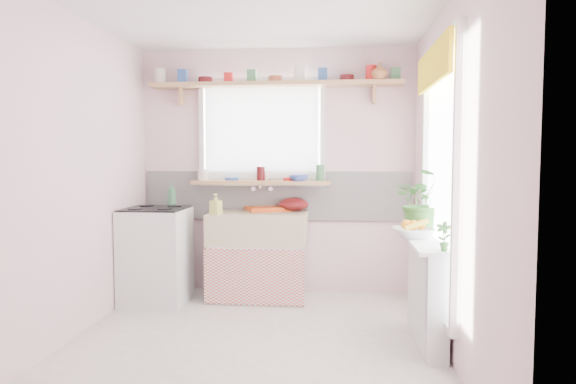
# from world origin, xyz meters

# --- Properties ---
(room) EXTENTS (3.20, 3.20, 3.20)m
(room) POSITION_xyz_m (0.66, 0.86, 1.37)
(room) COLOR silver
(room) RESTS_ON ground
(sink_unit) EXTENTS (0.95, 0.65, 1.11)m
(sink_unit) POSITION_xyz_m (-0.15, 1.29, 0.43)
(sink_unit) COLOR white
(sink_unit) RESTS_ON ground
(cooker) EXTENTS (0.58, 0.58, 0.93)m
(cooker) POSITION_xyz_m (-1.10, 1.05, 0.46)
(cooker) COLOR white
(cooker) RESTS_ON ground
(radiator_ledge) EXTENTS (0.22, 0.95, 0.78)m
(radiator_ledge) POSITION_xyz_m (1.30, 0.20, 0.40)
(radiator_ledge) COLOR white
(radiator_ledge) RESTS_ON ground
(windowsill) EXTENTS (1.40, 0.22, 0.04)m
(windowsill) POSITION_xyz_m (-0.15, 1.48, 1.14)
(windowsill) COLOR tan
(windowsill) RESTS_ON room
(pine_shelf) EXTENTS (2.52, 0.24, 0.04)m
(pine_shelf) POSITION_xyz_m (0.00, 1.47, 2.12)
(pine_shelf) COLOR tan
(pine_shelf) RESTS_ON room
(shelf_crockery) EXTENTS (2.47, 0.11, 0.12)m
(shelf_crockery) POSITION_xyz_m (-0.00, 1.47, 2.20)
(shelf_crockery) COLOR silver
(shelf_crockery) RESTS_ON pine_shelf
(sill_crockery) EXTENTS (1.35, 0.11, 0.12)m
(sill_crockery) POSITION_xyz_m (-0.15, 1.48, 1.22)
(sill_crockery) COLOR silver
(sill_crockery) RESTS_ON windowsill
(dish_tray) EXTENTS (0.52, 0.46, 0.04)m
(dish_tray) POSITION_xyz_m (-0.08, 1.50, 0.87)
(dish_tray) COLOR #EB4F14
(dish_tray) RESTS_ON sink_unit
(colander) EXTENTS (0.32, 0.32, 0.14)m
(colander) POSITION_xyz_m (0.18, 1.50, 0.92)
(colander) COLOR #5E1012
(colander) RESTS_ON sink_unit
(jade_plant) EXTENTS (0.50, 0.44, 0.53)m
(jade_plant) POSITION_xyz_m (1.33, 0.60, 1.04)
(jade_plant) COLOR #366C2B
(jade_plant) RESTS_ON radiator_ledge
(fruit_bowl) EXTENTS (0.37, 0.37, 0.08)m
(fruit_bowl) POSITION_xyz_m (1.21, 0.35, 0.81)
(fruit_bowl) COLOR silver
(fruit_bowl) RESTS_ON radiator_ledge
(herb_pot) EXTENTS (0.12, 0.11, 0.20)m
(herb_pot) POSITION_xyz_m (1.33, -0.20, 0.87)
(herb_pot) COLOR #3B702C
(herb_pot) RESTS_ON radiator_ledge
(soap_bottle_sink) EXTENTS (0.12, 0.12, 0.20)m
(soap_bottle_sink) POSITION_xyz_m (-0.53, 1.10, 0.95)
(soap_bottle_sink) COLOR #D3D15E
(soap_bottle_sink) RESTS_ON sink_unit
(sill_cup) EXTENTS (0.16, 0.16, 0.09)m
(sill_cup) POSITION_xyz_m (-0.11, 1.54, 1.21)
(sill_cup) COLOR white
(sill_cup) RESTS_ON windowsill
(sill_bowl) EXTENTS (0.20, 0.20, 0.06)m
(sill_bowl) POSITION_xyz_m (0.24, 1.42, 1.19)
(sill_bowl) COLOR #3855B8
(sill_bowl) RESTS_ON windowsill
(shelf_vase) EXTENTS (0.20, 0.20, 0.16)m
(shelf_vase) POSITION_xyz_m (1.02, 1.41, 2.22)
(shelf_vase) COLOR #AD6635
(shelf_vase) RESTS_ON pine_shelf
(cooker_bottle) EXTENTS (0.12, 0.12, 0.23)m
(cooker_bottle) POSITION_xyz_m (-1.01, 1.27, 1.03)
(cooker_bottle) COLOR #39734A
(cooker_bottle) RESTS_ON cooker
(fruit) EXTENTS (0.20, 0.14, 0.10)m
(fruit) POSITION_xyz_m (1.22, 0.35, 0.87)
(fruit) COLOR orange
(fruit) RESTS_ON fruit_bowl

